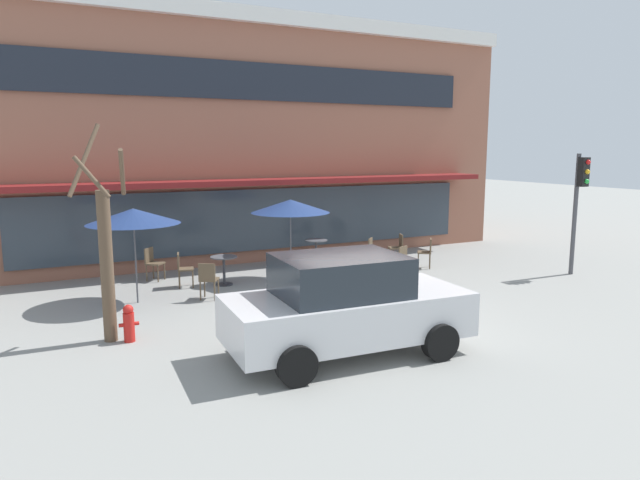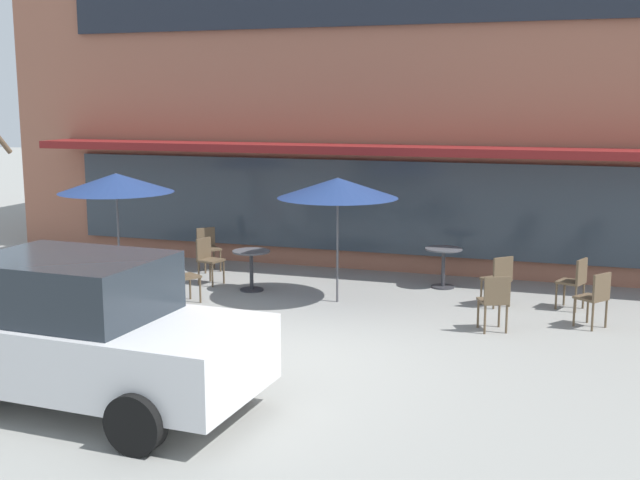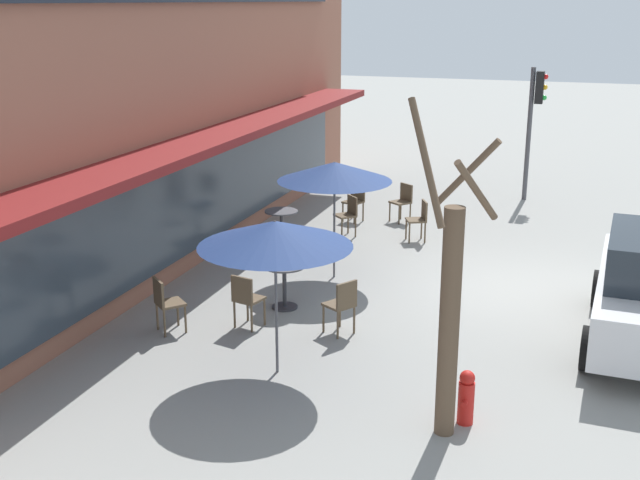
# 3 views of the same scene
# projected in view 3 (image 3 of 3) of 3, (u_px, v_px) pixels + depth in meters

# --- Properties ---
(ground_plane) EXTENTS (80.00, 80.00, 0.00)m
(ground_plane) POSITION_uv_depth(u_px,v_px,m) (510.00, 291.00, 14.40)
(ground_plane) COLOR gray
(building_facade) EXTENTS (18.04, 9.10, 7.66)m
(building_facade) POSITION_uv_depth(u_px,v_px,m) (25.00, 60.00, 16.35)
(building_facade) COLOR #935B47
(building_facade) RESTS_ON ground
(cafe_table_near_wall) EXTENTS (0.70, 0.70, 0.76)m
(cafe_table_near_wall) POSITION_uv_depth(u_px,v_px,m) (284.00, 279.00, 13.45)
(cafe_table_near_wall) COLOR #333338
(cafe_table_near_wall) RESTS_ON ground
(cafe_table_streetside) EXTENTS (0.70, 0.70, 0.76)m
(cafe_table_streetside) POSITION_uv_depth(u_px,v_px,m) (281.00, 222.00, 16.92)
(cafe_table_streetside) COLOR #333338
(cafe_table_streetside) RESTS_ON ground
(patio_umbrella_green_folded) EXTENTS (2.10, 2.10, 2.20)m
(patio_umbrella_green_folded) POSITION_uv_depth(u_px,v_px,m) (335.00, 172.00, 14.53)
(patio_umbrella_green_folded) COLOR #4C4C51
(patio_umbrella_green_folded) RESTS_ON ground
(patio_umbrella_cream_folded) EXTENTS (2.10, 2.10, 2.20)m
(patio_umbrella_cream_folded) POSITION_uv_depth(u_px,v_px,m) (275.00, 234.00, 10.67)
(patio_umbrella_cream_folded) COLOR #4C4C51
(patio_umbrella_cream_folded) RESTS_ON ground
(cafe_chair_0) EXTENTS (0.55, 0.55, 0.89)m
(cafe_chair_0) POSITION_uv_depth(u_px,v_px,m) (342.00, 303.00, 12.37)
(cafe_chair_0) COLOR brown
(cafe_chair_0) RESTS_ON ground
(cafe_chair_1) EXTENTS (0.57, 0.57, 0.89)m
(cafe_chair_1) POSITION_uv_depth(u_px,v_px,m) (348.00, 213.00, 17.61)
(cafe_chair_1) COLOR brown
(cafe_chair_1) RESTS_ON ground
(cafe_chair_2) EXTENTS (0.53, 0.53, 0.89)m
(cafe_chair_2) POSITION_uv_depth(u_px,v_px,m) (419.00, 218.00, 17.21)
(cafe_chair_2) COLOR brown
(cafe_chair_2) RESTS_ON ground
(cafe_chair_3) EXTENTS (0.56, 0.56, 0.89)m
(cafe_chair_3) POSITION_uv_depth(u_px,v_px,m) (166.00, 301.00, 12.45)
(cafe_chair_3) COLOR brown
(cafe_chair_3) RESTS_ON ground
(cafe_chair_4) EXTENTS (0.48, 0.48, 0.89)m
(cafe_chair_4) POSITION_uv_depth(u_px,v_px,m) (246.00, 297.00, 12.60)
(cafe_chair_4) COLOR brown
(cafe_chair_4) RESTS_ON ground
(cafe_chair_5) EXTENTS (0.52, 0.52, 0.89)m
(cafe_chair_5) POSITION_uv_depth(u_px,v_px,m) (355.00, 199.00, 18.80)
(cafe_chair_5) COLOR brown
(cafe_chair_5) RESTS_ON ground
(cafe_chair_6) EXTENTS (0.56, 0.56, 0.89)m
(cafe_chair_6) POSITION_uv_depth(u_px,v_px,m) (403.00, 200.00, 18.76)
(cafe_chair_6) COLOR brown
(cafe_chair_6) RESTS_ON ground
(street_tree) EXTENTS (1.04, 1.07, 4.00)m
(street_tree) POSITION_uv_depth(u_px,v_px,m) (450.00, 307.00, 9.21)
(street_tree) COLOR brown
(street_tree) RESTS_ON ground
(traffic_light_pole) EXTENTS (0.26, 0.43, 3.40)m
(traffic_light_pole) POSITION_uv_depth(u_px,v_px,m) (534.00, 111.00, 20.31)
(traffic_light_pole) COLOR #47474C
(traffic_light_pole) RESTS_ON ground
(fire_hydrant) EXTENTS (0.36, 0.20, 0.71)m
(fire_hydrant) POSITION_uv_depth(u_px,v_px,m) (466.00, 397.00, 9.79)
(fire_hydrant) COLOR red
(fire_hydrant) RESTS_ON ground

